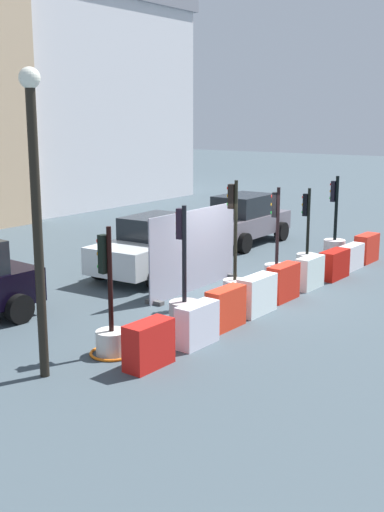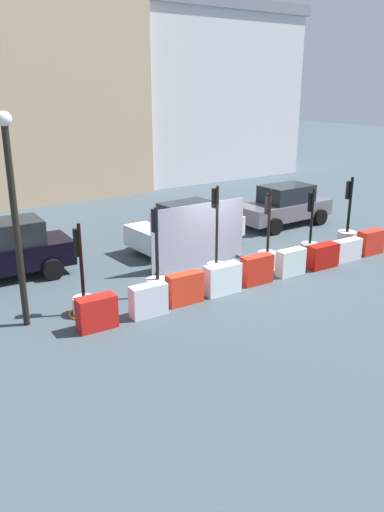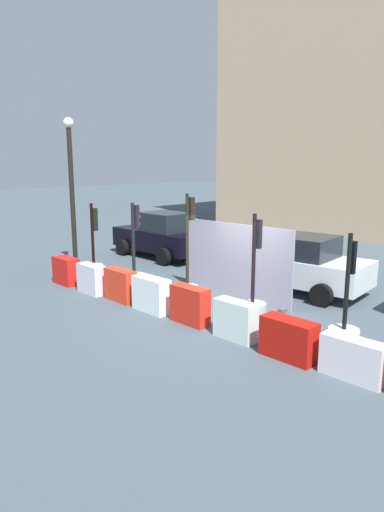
# 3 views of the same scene
# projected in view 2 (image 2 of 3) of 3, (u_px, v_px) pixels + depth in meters

# --- Properties ---
(ground_plane) EXTENTS (120.00, 120.00, 0.00)m
(ground_plane) POSITION_uv_depth(u_px,v_px,m) (236.00, 273.00, 16.91)
(ground_plane) COLOR #3E4C54
(traffic_light_0) EXTENTS (0.89, 0.89, 2.55)m
(traffic_light_0) POSITION_uv_depth(u_px,v_px,m) (84.00, 298.00, 13.73)
(traffic_light_0) COLOR silver
(traffic_light_0) RESTS_ON ground_plane
(traffic_light_1) EXTENTS (0.89, 0.89, 2.71)m
(traffic_light_1) POSITION_uv_depth(u_px,v_px,m) (158.00, 283.00, 14.86)
(traffic_light_1) COLOR #BAA6A9
(traffic_light_1) RESTS_ON ground_plane
(traffic_light_2) EXTENTS (0.59, 0.59, 3.07)m
(traffic_light_2) POSITION_uv_depth(u_px,v_px,m) (216.00, 263.00, 16.01)
(traffic_light_2) COLOR silver
(traffic_light_2) RESTS_ON ground_plane
(traffic_light_3) EXTENTS (0.88, 0.88, 2.71)m
(traffic_light_3) POSITION_uv_depth(u_px,v_px,m) (267.00, 256.00, 17.22)
(traffic_light_3) COLOR #AFABAC
(traffic_light_3) RESTS_ON ground_plane
(traffic_light_4) EXTENTS (0.90, 0.90, 2.47)m
(traffic_light_4) POSITION_uv_depth(u_px,v_px,m) (310.00, 246.00, 18.54)
(traffic_light_4) COLOR silver
(traffic_light_4) RESTS_ON ground_plane
(traffic_light_5) EXTENTS (0.86, 0.86, 2.69)m
(traffic_light_5) POSITION_uv_depth(u_px,v_px,m) (347.00, 235.00, 19.59)
(traffic_light_5) COLOR silver
(traffic_light_5) RESTS_ON ground_plane
(construction_barrier_0) EXTENTS (1.02, 0.49, 0.88)m
(construction_barrier_0) POSITION_uv_depth(u_px,v_px,m) (97.00, 313.00, 12.90)
(construction_barrier_0) COLOR red
(construction_barrier_0) RESTS_ON ground_plane
(construction_barrier_1) EXTENTS (1.03, 0.43, 0.88)m
(construction_barrier_1) POSITION_uv_depth(u_px,v_px,m) (148.00, 300.00, 13.65)
(construction_barrier_1) COLOR silver
(construction_barrier_1) RESTS_ON ground_plane
(construction_barrier_2) EXTENTS (1.08, 0.42, 0.91)m
(construction_barrier_2) POSITION_uv_depth(u_px,v_px,m) (185.00, 288.00, 14.41)
(construction_barrier_2) COLOR red
(construction_barrier_2) RESTS_ON ground_plane
(construction_barrier_3) EXTENTS (1.15, 0.46, 0.91)m
(construction_barrier_3) POSITION_uv_depth(u_px,v_px,m) (223.00, 279.00, 15.11)
(construction_barrier_3) COLOR white
(construction_barrier_3) RESTS_ON ground_plane
(construction_barrier_4) EXTENTS (1.06, 0.42, 0.92)m
(construction_barrier_4) POSITION_uv_depth(u_px,v_px,m) (257.00, 270.00, 15.86)
(construction_barrier_4) COLOR red
(construction_barrier_4) RESTS_ON ground_plane
(construction_barrier_5) EXTENTS (1.02, 0.41, 0.87)m
(construction_barrier_5) POSITION_uv_depth(u_px,v_px,m) (291.00, 262.00, 16.60)
(construction_barrier_5) COLOR silver
(construction_barrier_5) RESTS_ON ground_plane
(construction_barrier_6) EXTENTS (1.15, 0.49, 0.82)m
(construction_barrier_6) POSITION_uv_depth(u_px,v_px,m) (322.00, 256.00, 17.29)
(construction_barrier_6) COLOR #AD130B
(construction_barrier_6) RESTS_ON ground_plane
(construction_barrier_7) EXTENTS (1.17, 0.42, 0.76)m
(construction_barrier_7) POSITION_uv_depth(u_px,v_px,m) (347.00, 250.00, 18.03)
(construction_barrier_7) COLOR silver
(construction_barrier_7) RESTS_ON ground_plane
(construction_barrier_8) EXTENTS (1.05, 0.47, 0.90)m
(construction_barrier_8) POSITION_uv_depth(u_px,v_px,m) (371.00, 242.00, 18.71)
(construction_barrier_8) COLOR red
(construction_barrier_8) RESTS_ON ground_plane
(car_white_van) EXTENTS (4.52, 2.45, 1.72)m
(car_white_van) POSITION_uv_depth(u_px,v_px,m) (187.00, 226.00, 19.31)
(car_white_van) COLOR silver
(car_white_van) RESTS_ON ground_plane
(car_grey_saloon) EXTENTS (4.51, 2.15, 1.79)m
(car_grey_saloon) POSITION_uv_depth(u_px,v_px,m) (284.00, 206.00, 22.48)
(car_grey_saloon) COLOR slate
(car_grey_saloon) RESTS_ON ground_plane
(car_black_sedan) EXTENTS (4.48, 2.24, 1.88)m
(car_black_sedan) POSITION_uv_depth(u_px,v_px,m) (4.00, 252.00, 16.17)
(car_black_sedan) COLOR black
(car_black_sedan) RESTS_ON ground_plane
(building_corner_block) EXTENTS (14.58, 8.91, 10.94)m
(building_corner_block) POSITION_uv_depth(u_px,v_px,m) (182.00, 93.00, 34.57)
(building_corner_block) COLOR silver
(building_corner_block) RESTS_ON ground_plane
(street_lamp_post) EXTENTS (0.36, 0.36, 5.37)m
(street_lamp_post) POSITION_uv_depth(u_px,v_px,m) (14.00, 205.00, 12.25)
(street_lamp_post) COLOR black
(street_lamp_post) RESTS_ON ground_plane
(site_fence_panel) EXTENTS (3.78, 0.50, 2.18)m
(site_fence_panel) POSITION_uv_depth(u_px,v_px,m) (199.00, 237.00, 17.30)
(site_fence_panel) COLOR #9799AA
(site_fence_panel) RESTS_ON ground_plane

